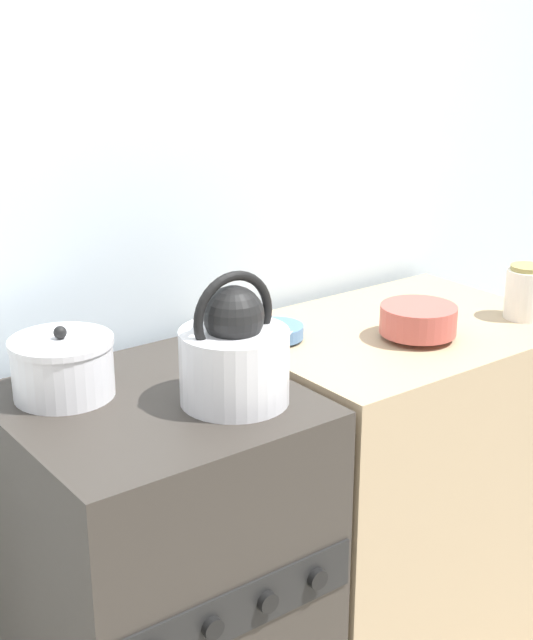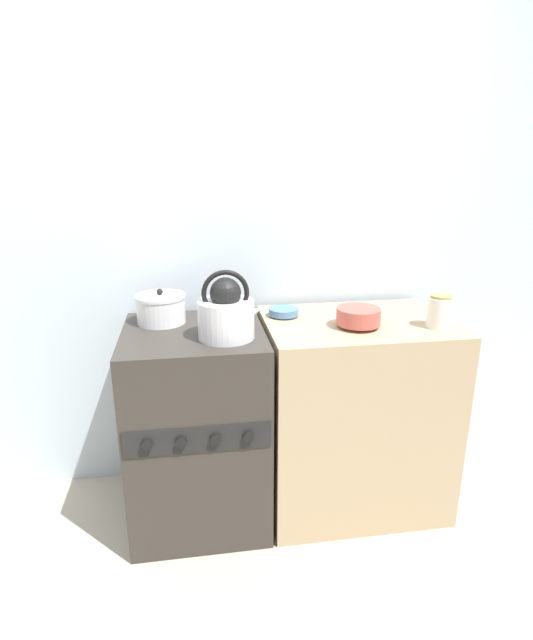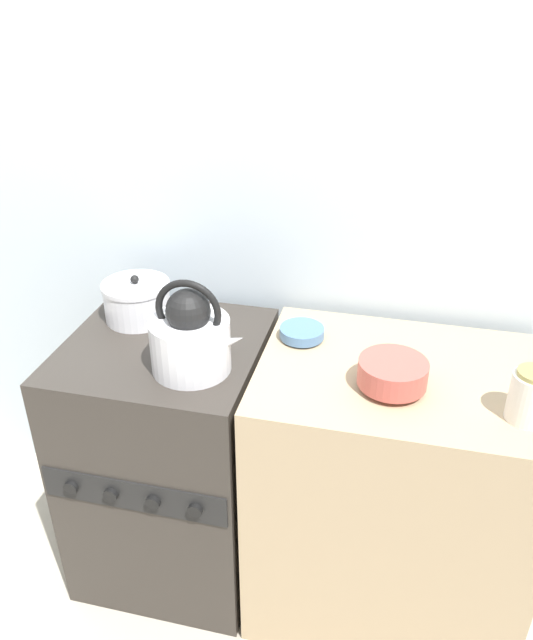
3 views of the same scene
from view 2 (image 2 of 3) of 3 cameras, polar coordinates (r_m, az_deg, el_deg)
The scene contains 9 objects.
ground_plane at distance 2.37m, azimuth -7.22°, elevation -25.20°, with size 12.00×12.00×0.00m, color #B2A893.
wall_back at distance 2.45m, azimuth -8.93°, elevation 9.11°, with size 7.00×0.06×2.50m.
stove at distance 2.34m, azimuth -7.93°, elevation -11.85°, with size 0.60×0.63×0.92m.
counter at distance 2.46m, azimuth 9.79°, elevation -10.35°, with size 0.83×0.61×0.92m.
kettle at distance 2.02m, azimuth -4.61°, elevation 0.82°, with size 0.28×0.23×0.28m.
cooking_pot at distance 2.27m, azimuth -12.00°, elevation 1.28°, with size 0.22×0.22×0.16m.
enamel_bowl at distance 2.17m, azimuth 10.43°, elevation 0.41°, with size 0.19×0.19×0.09m.
small_ceramic_bowl at distance 2.30m, azimuth 1.95°, elevation 0.96°, with size 0.14×0.14×0.04m.
storage_jar at distance 2.25m, azimuth 19.17°, elevation 0.90°, with size 0.10×0.10×0.14m.
Camera 2 is at (0.00, -1.74, 1.61)m, focal length 28.00 mm.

